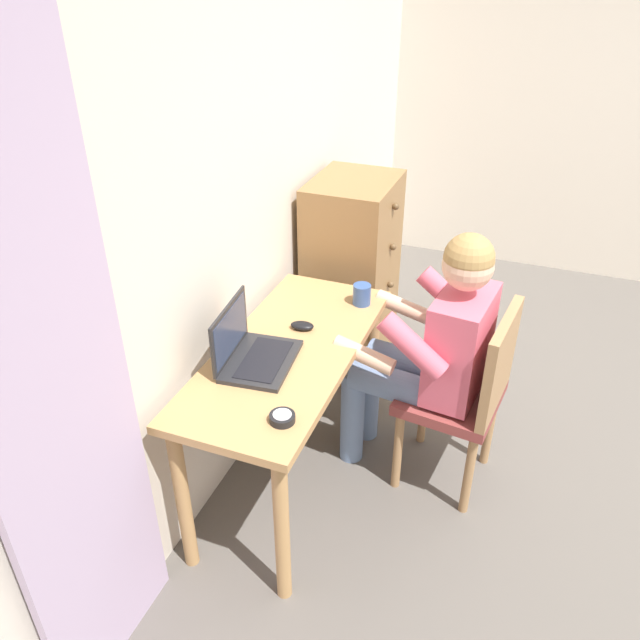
% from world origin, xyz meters
% --- Properties ---
extents(wall_back, '(4.80, 0.05, 2.50)m').
position_xyz_m(wall_back, '(0.00, 2.20, 1.25)').
color(wall_back, beige).
rests_on(wall_back, ground_plane).
extents(curtain_panel, '(0.55, 0.03, 2.26)m').
position_xyz_m(curtain_panel, '(-1.48, 2.13, 1.13)').
color(curtain_panel, '#B29EBC').
rests_on(curtain_panel, ground_plane).
extents(desk, '(1.21, 0.52, 0.74)m').
position_xyz_m(desk, '(-0.55, 1.87, 0.61)').
color(desk, tan).
rests_on(desk, ground_plane).
extents(dresser, '(0.52, 0.45, 1.11)m').
position_xyz_m(dresser, '(0.46, 1.93, 0.55)').
color(dresser, olive).
rests_on(dresser, ground_plane).
extents(chair, '(0.46, 0.45, 0.90)m').
position_xyz_m(chair, '(-0.26, 1.17, 0.51)').
color(chair, brown).
rests_on(chair, ground_plane).
extents(person_seated, '(0.57, 0.61, 1.21)m').
position_xyz_m(person_seated, '(-0.24, 1.35, 0.69)').
color(person_seated, '#6B84AD').
rests_on(person_seated, ground_plane).
extents(laptop, '(0.36, 0.29, 0.24)m').
position_xyz_m(laptop, '(-0.68, 1.97, 0.79)').
color(laptop, '#232326').
rests_on(laptop, desk).
extents(computer_mouse, '(0.07, 0.11, 0.03)m').
position_xyz_m(computer_mouse, '(-0.39, 1.87, 0.75)').
color(computer_mouse, black).
rests_on(computer_mouse, desk).
extents(desk_clock, '(0.09, 0.09, 0.03)m').
position_xyz_m(desk_clock, '(-0.96, 1.71, 0.75)').
color(desk_clock, black).
rests_on(desk_clock, desk).
extents(coffee_mug, '(0.12, 0.08, 0.09)m').
position_xyz_m(coffee_mug, '(-0.09, 1.70, 0.78)').
color(coffee_mug, '#33518C').
rests_on(coffee_mug, desk).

